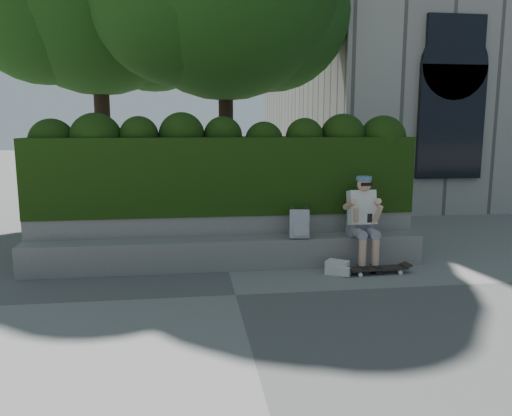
{
  "coord_description": "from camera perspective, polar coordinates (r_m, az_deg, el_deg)",
  "views": [
    {
      "loc": [
        -0.56,
        -6.05,
        2.13
      ],
      "look_at": [
        0.4,
        1.0,
        0.95
      ],
      "focal_mm": 35.0,
      "sensor_mm": 36.0,
      "label": 1
    }
  ],
  "objects": [
    {
      "name": "ground",
      "position": [
        6.44,
        -2.36,
        -9.9
      ],
      "size": [
        80.0,
        80.0,
        0.0
      ],
      "primitive_type": "plane",
      "color": "slate",
      "rests_on": "ground"
    },
    {
      "name": "skateboard",
      "position": [
        7.51,
        13.75,
        -6.75
      ],
      "size": [
        0.88,
        0.26,
        0.09
      ],
      "rotation": [
        0.0,
        0.0,
        0.05
      ],
      "color": "black",
      "rests_on": "ground"
    },
    {
      "name": "backpack_ground",
      "position": [
        7.36,
        9.26,
        -6.73
      ],
      "size": [
        0.37,
        0.35,
        0.2
      ],
      "primitive_type": "cube",
      "rotation": [
        0.0,
        0.0,
        -0.63
      ],
      "color": "silver",
      "rests_on": "ground"
    },
    {
      "name": "backpack_plaid",
      "position": [
        7.53,
        4.98,
        -1.83
      ],
      "size": [
        0.32,
        0.21,
        0.43
      ],
      "primitive_type": "cube",
      "rotation": [
        0.0,
        0.0,
        -0.19
      ],
      "color": "silver",
      "rests_on": "bench_ledge"
    },
    {
      "name": "person",
      "position": [
        7.71,
        12.11,
        -1.1
      ],
      "size": [
        0.4,
        0.76,
        1.38
      ],
      "color": "gray",
      "rests_on": "ground"
    },
    {
      "name": "planter_wall",
      "position": [
        7.99,
        -3.55,
        -3.29
      ],
      "size": [
        6.0,
        0.5,
        0.75
      ],
      "primitive_type": "cube",
      "color": "gray",
      "rests_on": "ground"
    },
    {
      "name": "hedge",
      "position": [
        8.06,
        -3.74,
        3.84
      ],
      "size": [
        6.0,
        1.0,
        1.2
      ],
      "primitive_type": "cube",
      "color": "black",
      "rests_on": "planter_wall"
    },
    {
      "name": "bench_ledge",
      "position": [
        7.57,
        -3.27,
        -5.18
      ],
      "size": [
        6.0,
        0.45,
        0.45
      ],
      "primitive_type": "cube",
      "color": "gray",
      "rests_on": "ground"
    }
  ]
}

